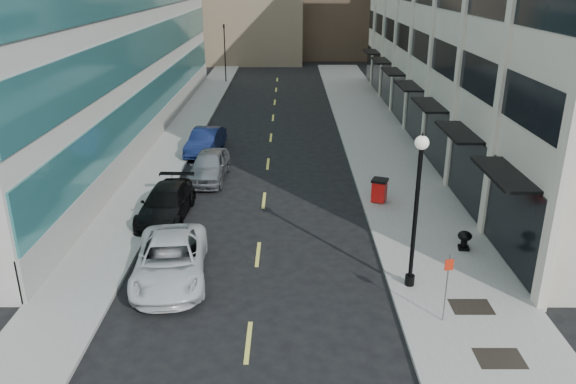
{
  "coord_description": "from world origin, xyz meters",
  "views": [
    {
      "loc": [
        1.27,
        -12.85,
        10.85
      ],
      "look_at": [
        1.25,
        8.46,
        2.61
      ],
      "focal_mm": 35.0,
      "sensor_mm": 36.0,
      "label": 1
    }
  ],
  "objects_px": {
    "car_blue_sedan": "(206,141)",
    "lamppost": "(417,199)",
    "car_white_van": "(170,260)",
    "car_black_pickup": "(166,203)",
    "urn_planter": "(465,238)",
    "car_silver_sedan": "(209,166)",
    "trash_bin": "(379,190)",
    "traffic_signal": "(224,28)",
    "sign_post": "(447,279)"
  },
  "relations": [
    {
      "from": "traffic_signal",
      "to": "sign_post",
      "type": "height_order",
      "value": "traffic_signal"
    },
    {
      "from": "car_blue_sedan",
      "to": "trash_bin",
      "type": "bearing_deg",
      "value": -33.96
    },
    {
      "from": "car_white_van",
      "to": "trash_bin",
      "type": "height_order",
      "value": "car_white_van"
    },
    {
      "from": "urn_planter",
      "to": "lamppost",
      "type": "bearing_deg",
      "value": -134.45
    },
    {
      "from": "car_black_pickup",
      "to": "car_silver_sedan",
      "type": "height_order",
      "value": "car_silver_sedan"
    },
    {
      "from": "car_blue_sedan",
      "to": "sign_post",
      "type": "bearing_deg",
      "value": -53.79
    },
    {
      "from": "traffic_signal",
      "to": "lamppost",
      "type": "distance_m",
      "value": 44.22
    },
    {
      "from": "car_black_pickup",
      "to": "sign_post",
      "type": "height_order",
      "value": "sign_post"
    },
    {
      "from": "car_white_van",
      "to": "trash_bin",
      "type": "relative_size",
      "value": 4.67
    },
    {
      "from": "car_blue_sedan",
      "to": "car_white_van",
      "type": "bearing_deg",
      "value": -79.12
    },
    {
      "from": "traffic_signal",
      "to": "lamppost",
      "type": "xyz_separation_m",
      "value": [
        11.25,
        -42.71,
        -2.14
      ]
    },
    {
      "from": "car_blue_sedan",
      "to": "lamppost",
      "type": "distance_m",
      "value": 19.88
    },
    {
      "from": "car_black_pickup",
      "to": "urn_planter",
      "type": "height_order",
      "value": "car_black_pickup"
    },
    {
      "from": "car_white_van",
      "to": "car_blue_sedan",
      "type": "distance_m",
      "value": 16.34
    },
    {
      "from": "car_white_van",
      "to": "lamppost",
      "type": "xyz_separation_m",
      "value": [
        8.95,
        -0.71,
        2.79
      ]
    },
    {
      "from": "car_blue_sedan",
      "to": "lamppost",
      "type": "height_order",
      "value": "lamppost"
    },
    {
      "from": "car_silver_sedan",
      "to": "sign_post",
      "type": "distance_m",
      "value": 17.12
    },
    {
      "from": "sign_post",
      "to": "traffic_signal",
      "type": "bearing_deg",
      "value": 98.8
    },
    {
      "from": "lamppost",
      "to": "urn_planter",
      "type": "bearing_deg",
      "value": 45.55
    },
    {
      "from": "trash_bin",
      "to": "lamppost",
      "type": "relative_size",
      "value": 0.21
    },
    {
      "from": "car_black_pickup",
      "to": "car_silver_sedan",
      "type": "bearing_deg",
      "value": 78.29
    },
    {
      "from": "traffic_signal",
      "to": "car_silver_sedan",
      "type": "height_order",
      "value": "traffic_signal"
    },
    {
      "from": "trash_bin",
      "to": "lamppost",
      "type": "distance_m",
      "value": 8.63
    },
    {
      "from": "lamppost",
      "to": "sign_post",
      "type": "xyz_separation_m",
      "value": [
        0.65,
        -2.3,
        -1.86
      ]
    },
    {
      "from": "lamppost",
      "to": "sign_post",
      "type": "bearing_deg",
      "value": -74.29
    },
    {
      "from": "trash_bin",
      "to": "sign_post",
      "type": "distance_m",
      "value": 10.53
    },
    {
      "from": "trash_bin",
      "to": "car_white_van",
      "type": "bearing_deg",
      "value": -117.61
    },
    {
      "from": "traffic_signal",
      "to": "trash_bin",
      "type": "distance_m",
      "value": 36.68
    },
    {
      "from": "car_white_van",
      "to": "car_blue_sedan",
      "type": "xyz_separation_m",
      "value": [
        -0.93,
        16.31,
        0.0
      ]
    },
    {
      "from": "car_white_van",
      "to": "car_black_pickup",
      "type": "distance_m",
      "value": 5.92
    },
    {
      "from": "lamppost",
      "to": "car_silver_sedan",
      "type": "bearing_deg",
      "value": 127.08
    },
    {
      "from": "car_blue_sedan",
      "to": "urn_planter",
      "type": "xyz_separation_m",
      "value": [
        12.73,
        -14.12,
        -0.15
      ]
    },
    {
      "from": "traffic_signal",
      "to": "urn_planter",
      "type": "relative_size",
      "value": 8.62
    },
    {
      "from": "car_blue_sedan",
      "to": "lamppost",
      "type": "xyz_separation_m",
      "value": [
        9.88,
        -17.02,
        2.79
      ]
    },
    {
      "from": "sign_post",
      "to": "car_silver_sedan",
      "type": "bearing_deg",
      "value": 118.16
    },
    {
      "from": "car_silver_sedan",
      "to": "trash_bin",
      "type": "bearing_deg",
      "value": -19.66
    },
    {
      "from": "car_black_pickup",
      "to": "traffic_signal",
      "type": "bearing_deg",
      "value": 93.82
    },
    {
      "from": "traffic_signal",
      "to": "car_black_pickup",
      "type": "relative_size",
      "value": 1.35
    },
    {
      "from": "trash_bin",
      "to": "urn_planter",
      "type": "distance_m",
      "value": 5.95
    },
    {
      "from": "car_silver_sedan",
      "to": "trash_bin",
      "type": "height_order",
      "value": "car_silver_sedan"
    },
    {
      "from": "car_black_pickup",
      "to": "trash_bin",
      "type": "xyz_separation_m",
      "value": [
        10.38,
        1.7,
        0.05
      ]
    },
    {
      "from": "car_blue_sedan",
      "to": "traffic_signal",
      "type": "bearing_deg",
      "value": 100.68
    },
    {
      "from": "car_white_van",
      "to": "car_silver_sedan",
      "type": "bearing_deg",
      "value": 83.54
    },
    {
      "from": "car_white_van",
      "to": "sign_post",
      "type": "distance_m",
      "value": 10.1
    },
    {
      "from": "traffic_signal",
      "to": "car_black_pickup",
      "type": "bearing_deg",
      "value": -88.48
    },
    {
      "from": "car_black_pickup",
      "to": "trash_bin",
      "type": "relative_size",
      "value": 4.27
    },
    {
      "from": "lamppost",
      "to": "sign_post",
      "type": "height_order",
      "value": "lamppost"
    },
    {
      "from": "car_white_van",
      "to": "urn_planter",
      "type": "height_order",
      "value": "car_white_van"
    },
    {
      "from": "car_silver_sedan",
      "to": "lamppost",
      "type": "height_order",
      "value": "lamppost"
    },
    {
      "from": "traffic_signal",
      "to": "car_black_pickup",
      "type": "distance_m",
      "value": 36.58
    }
  ]
}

